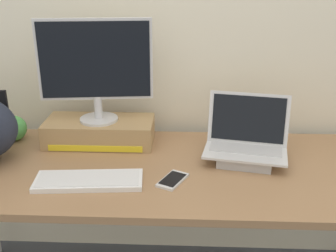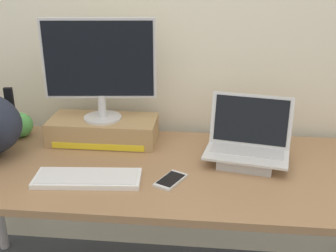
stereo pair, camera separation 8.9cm
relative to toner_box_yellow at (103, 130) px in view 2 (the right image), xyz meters
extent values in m
cube|color=silver|center=(0.33, 0.24, 0.51)|extent=(7.00, 0.10, 2.60)
cube|color=#99704C|center=(0.33, -0.23, -0.07)|extent=(2.06, 0.75, 0.03)
cube|color=#A88456|center=(0.00, 0.00, 0.00)|extent=(0.50, 0.23, 0.11)
cube|color=yellow|center=(0.00, -0.12, -0.04)|extent=(0.42, 0.00, 0.03)
cylinder|color=silver|center=(0.00, 0.00, 0.06)|extent=(0.17, 0.17, 0.01)
cylinder|color=silver|center=(0.00, 0.00, 0.12)|extent=(0.04, 0.04, 0.10)
cube|color=silver|center=(0.00, 0.00, 0.34)|extent=(0.50, 0.07, 0.36)
cube|color=black|center=(0.00, -0.01, 0.34)|extent=(0.48, 0.06, 0.33)
cube|color=#ADADB2|center=(0.65, -0.17, -0.03)|extent=(0.25, 0.24, 0.04)
cube|color=silver|center=(0.65, -0.17, -0.01)|extent=(0.38, 0.28, 0.01)
cube|color=#B7B7BC|center=(0.66, -0.15, 0.00)|extent=(0.32, 0.18, 0.00)
cube|color=silver|center=(0.67, -0.08, 0.11)|extent=(0.35, 0.12, 0.22)
cube|color=black|center=(0.67, -0.09, 0.11)|extent=(0.31, 0.10, 0.19)
cube|color=white|center=(0.03, -0.39, -0.04)|extent=(0.42, 0.18, 0.02)
cube|color=silver|center=(0.03, -0.39, -0.03)|extent=(0.39, 0.16, 0.00)
cube|color=black|center=(-0.41, -0.07, 0.10)|extent=(0.04, 0.02, 0.22)
cube|color=silver|center=(0.35, -0.36, -0.05)|extent=(0.13, 0.16, 0.01)
cube|color=black|center=(0.35, -0.36, -0.04)|extent=(0.11, 0.13, 0.00)
sphere|color=#56B256|center=(-0.41, 0.01, 0.00)|extent=(0.12, 0.12, 0.12)
sphere|color=black|center=(-0.43, -0.04, 0.02)|extent=(0.02, 0.02, 0.02)
sphere|color=black|center=(-0.39, -0.04, 0.02)|extent=(0.02, 0.02, 0.02)
camera|label=1|loc=(0.40, -1.77, 0.74)|focal=44.30mm
camera|label=2|loc=(0.48, -1.76, 0.74)|focal=44.30mm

